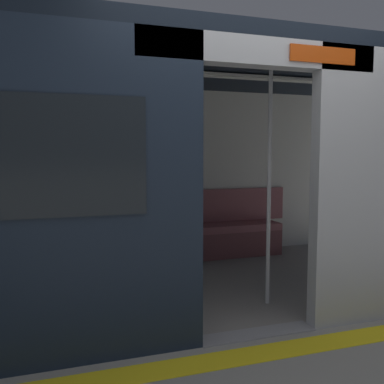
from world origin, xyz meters
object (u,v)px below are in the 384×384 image
object	(u,v)px
person_seated	(158,211)
handbag	(119,223)
bench_seat	(171,236)
book	(188,225)
grab_pole_far	(269,185)
grab_pole_door	(188,189)
train_car	(195,137)

from	to	relation	value
person_seated	handbag	distance (m)	0.50
bench_seat	person_seated	size ratio (longest dim) A/B	2.62
book	grab_pole_far	xyz separation A→B (m)	(-0.16, 1.82, 0.65)
bench_seat	grab_pole_door	world-z (taller)	grab_pole_door
person_seated	grab_pole_door	xyz separation A→B (m)	(0.23, 1.87, 0.44)
bench_seat	train_car	bearing A→B (deg)	86.93
handbag	grab_pole_door	bearing A→B (deg)	96.93
bench_seat	handbag	size ratio (longest dim) A/B	11.68
book	grab_pole_door	xyz separation A→B (m)	(0.66, 1.96, 0.65)
train_car	person_seated	xyz separation A→B (m)	(0.12, -1.05, -0.89)
handbag	book	size ratio (longest dim) A/B	1.18
book	handbag	bearing A→B (deg)	-13.73
bench_seat	book	distance (m)	0.28
book	grab_pole_far	bearing A→B (deg)	82.74
person_seated	handbag	size ratio (longest dim) A/B	4.46
person_seated	grab_pole_door	distance (m)	1.93
handbag	grab_pole_far	distance (m)	2.20
grab_pole_far	bench_seat	bearing A→B (deg)	-77.05
book	grab_pole_door	bearing A→B (deg)	59.11
person_seated	grab_pole_far	size ratio (longest dim) A/B	0.53
book	grab_pole_door	world-z (taller)	grab_pole_door
train_car	handbag	xyz separation A→B (m)	(0.59, -1.16, -1.03)
person_seated	book	distance (m)	0.49
grab_pole_far	person_seated	bearing A→B (deg)	-71.20
train_car	handbag	world-z (taller)	train_car
book	grab_pole_far	size ratio (longest dim) A/B	0.10
bench_seat	grab_pole_far	xyz separation A→B (m)	(-0.41, 1.78, 0.76)
person_seated	handbag	world-z (taller)	person_seated
handbag	grab_pole_door	distance (m)	2.08
grab_pole_far	book	bearing A→B (deg)	-85.02
person_seated	grab_pole_far	distance (m)	1.88
person_seated	handbag	xyz separation A→B (m)	(0.47, -0.11, -0.14)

